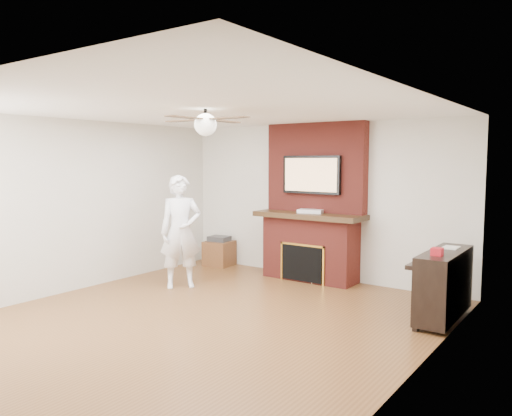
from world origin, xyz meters
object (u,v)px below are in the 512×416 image
Objects in this scene: fireplace at (312,218)px; person at (181,232)px; side_table at (219,252)px; piano at (443,283)px.

person is at bearing -130.14° from fireplace.
person is 3.16× the size of side_table.
fireplace is 1.48× the size of person.
fireplace is 4.68× the size of side_table.
piano is at bearing -40.00° from person.
piano is at bearing -21.52° from fireplace.
side_table is at bearing 168.11° from piano.
piano is (3.64, 0.69, -0.40)m from person.
fireplace is at bearing -0.90° from person.
side_table is 4.26m from piano.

